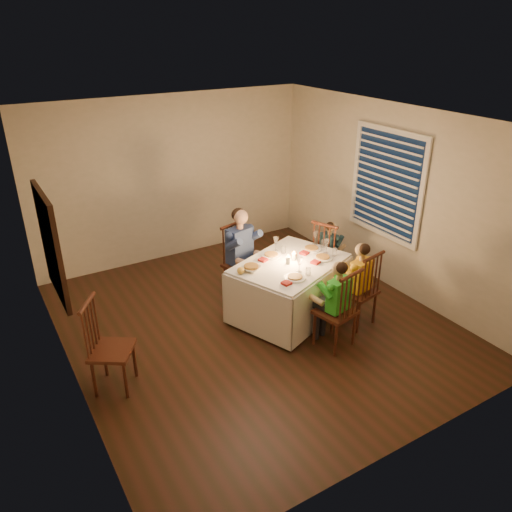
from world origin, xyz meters
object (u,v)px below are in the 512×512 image
chair_near_left (333,344)px  chair_extra (117,386)px  dining_table (290,277)px  serving_bowl (251,268)px  chair_near_right (354,322)px  chair_end (327,285)px  child_green (333,344)px  adult (242,294)px  child_yellow (354,322)px  child_teal (327,285)px  chair_adult (242,294)px

chair_near_left → chair_extra: bearing=-25.9°
dining_table → serving_bowl: serving_bowl is taller
dining_table → chair_near_right: bearing=-67.5°
chair_end → child_green: (-0.88, -1.23, 0.00)m
adult → child_yellow: (0.89, -1.41, 0.00)m
child_green → serving_bowl: bearing=-69.0°
chair_near_right → child_yellow: size_ratio=0.92×
chair_near_left → chair_end: bearing=-137.9°
chair_near_right → child_yellow: (0.00, 0.00, 0.00)m
chair_near_right → chair_end: size_ratio=1.00×
chair_near_right → chair_end: 1.05m
dining_table → child_yellow: (0.61, -0.63, -0.54)m
adult → serving_bowl: size_ratio=5.65×
chair_near_left → dining_table: bearing=-98.1°
chair_near_left → chair_extra: size_ratio=0.99×
chair_end → child_yellow: 1.05m
serving_bowl → chair_end: bearing=11.7°
child_yellow → child_teal: bearing=-120.7°
chair_extra → child_teal: size_ratio=1.04×
chair_near_left → child_yellow: child_yellow is taller
chair_extra → serving_bowl: serving_bowl is taller
child_yellow → serving_bowl: 1.56m
child_green → serving_bowl: 1.36m
dining_table → child_teal: bearing=-0.2°
dining_table → serving_bowl: 0.60m
adult → child_yellow: 1.67m
chair_extra → adult: bearing=-30.2°
chair_adult → adult: 0.00m
chair_adult → chair_end: 1.29m
chair_end → chair_extra: 3.42m
chair_adult → child_yellow: (0.89, -1.41, 0.00)m
chair_near_left → child_yellow: size_ratio=0.92×
child_yellow → chair_near_right: bearing=180.0°
chair_near_right → chair_extra: chair_extra is taller
chair_end → child_yellow: size_ratio=0.92×
dining_table → chair_near_left: bearing=-107.2°
chair_near_left → chair_near_right: (0.54, 0.23, 0.00)m
dining_table → chair_extra: dining_table is taller
dining_table → chair_extra: 2.49m
child_green → child_yellow: (0.54, 0.23, 0.00)m
dining_table → adult: 0.99m
chair_near_right → child_yellow: 0.00m
chair_adult → serving_bowl: (-0.26, -0.72, 0.79)m
chair_near_right → adult: adult is taller
chair_extra → child_green: 2.56m
dining_table → chair_extra: bearing=164.7°
child_green → chair_near_right: bearing=-169.5°
chair_adult → dining_table: bearing=-85.5°
chair_near_right → chair_extra: 3.05m
dining_table → chair_end: 1.15m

